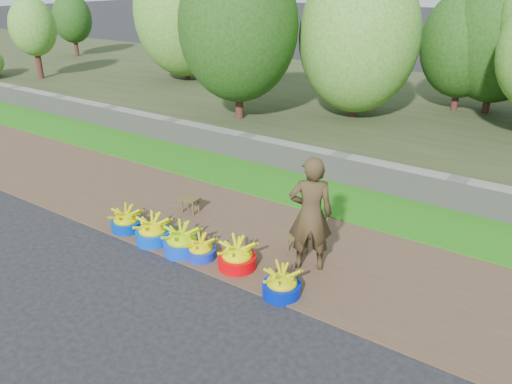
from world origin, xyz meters
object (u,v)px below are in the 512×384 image
Objects in this scene: basin_e at (237,257)px; stool_right at (298,239)px; vendor_woman at (311,214)px; basin_a at (126,221)px; basin_f at (282,284)px; basin_c at (182,241)px; stool_left at (190,201)px; basin_b at (153,231)px; basin_d at (201,249)px.

basin_e reaches higher than stool_right.
vendor_woman reaches higher than basin_e.
basin_a is 2.98m from basin_f.
basin_c is 1.33m from stool_left.
basin_f is at bearing -1.82° from basin_a.
stool_left is at bearing -38.91° from vendor_woman.
stool_right is at bearing 25.68° from basin_b.
basin_b is 1.50m from basin_e.
basin_b reaches higher than stool_right.
basin_e is at bearing 166.88° from basin_f.
basin_f reaches higher than stool_right.
vendor_woman is (0.82, 0.57, 0.66)m from basin_e.
basin_a is at bearing 179.28° from basin_c.
basin_b is at bearing -154.32° from stool_right.
basin_a reaches higher than basin_d.
basin_f is at bearing 62.61° from vendor_woman.
basin_f is 1.57× the size of stool_left.
vendor_woman is (0.32, -0.26, 0.60)m from stool_right.
basin_c reaches higher than basin_a.
vendor_woman is (2.94, 0.67, 0.67)m from basin_a.
basin_a is 1.43× the size of stool_right.
basin_c reaches higher than basin_e.
stool_right is (1.08, 0.92, 0.09)m from basin_d.
basin_d is at bearing -171.49° from basin_e.
basin_c is at bearing 177.44° from basin_f.
basin_b is at bearing -175.00° from basin_e.
basin_d is at bearing -43.06° from stool_left.
basin_a is 1.57× the size of stool_left.
basin_d is 1.42m from stool_right.
basin_b is at bearing 178.35° from basin_f.
stool_left is 2.20m from stool_right.
stool_left is at bearing 126.01° from basin_c.
basin_e is (0.59, 0.09, 0.03)m from basin_d.
basin_b is 2.35m from basin_f.
basin_f is at bearing -24.30° from stool_left.
basin_c is 1.59× the size of stool_right.
basin_d is at bearing 2.71° from basin_b.
basin_a is at bearing 177.53° from basin_b.
basin_a is 0.30× the size of vendor_woman.
vendor_woman is (2.52, -0.39, 0.61)m from stool_left.
basin_f is at bearing -70.75° from stool_right.
basin_d is at bearing 5.33° from basin_c.
stool_right is (1.42, 0.95, 0.05)m from basin_c.
basin_c reaches higher than basin_b.
basin_f is (1.44, -0.11, 0.02)m from basin_d.
basin_d is at bearing 175.60° from basin_f.
basin_f is at bearing -13.12° from basin_e.
stool_right is 0.73m from vendor_woman.
vendor_woman reaches higher than stool_right.
stool_left is at bearing 176.65° from stool_right.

